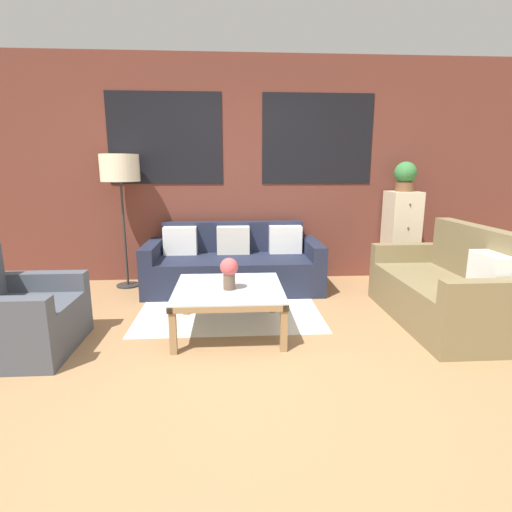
# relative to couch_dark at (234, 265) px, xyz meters

# --- Properties ---
(ground_plane) EXTENTS (16.00, 16.00, 0.00)m
(ground_plane) POSITION_rel_couch_dark_xyz_m (0.13, -1.95, -0.28)
(ground_plane) COLOR #9E754C
(wall_back_brick) EXTENTS (8.40, 0.09, 2.80)m
(wall_back_brick) POSITION_rel_couch_dark_xyz_m (0.13, 0.49, 1.12)
(wall_back_brick) COLOR brown
(wall_back_brick) RESTS_ON ground_plane
(rug) EXTENTS (1.84, 1.45, 0.00)m
(rug) POSITION_rel_couch_dark_xyz_m (-0.05, -0.74, -0.28)
(rug) COLOR silver
(rug) RESTS_ON ground_plane
(couch_dark) EXTENTS (2.08, 0.88, 0.78)m
(couch_dark) POSITION_rel_couch_dark_xyz_m (0.00, 0.00, 0.00)
(couch_dark) COLOR #1E2338
(couch_dark) RESTS_ON ground_plane
(settee_vintage) EXTENTS (0.80, 1.62, 0.92)m
(settee_vintage) POSITION_rel_couch_dark_xyz_m (2.00, -1.24, 0.03)
(settee_vintage) COLOR olive
(settee_vintage) RESTS_ON ground_plane
(armchair_corner) EXTENTS (0.80, 0.86, 0.84)m
(armchair_corner) POSITION_rel_couch_dark_xyz_m (-1.74, -1.63, -0.01)
(armchair_corner) COLOR #474C56
(armchair_corner) RESTS_ON ground_plane
(coffee_table) EXTENTS (0.95, 0.95, 0.41)m
(coffee_table) POSITION_rel_couch_dark_xyz_m (-0.05, -1.33, 0.07)
(coffee_table) COLOR silver
(coffee_table) RESTS_ON ground_plane
(floor_lamp) EXTENTS (0.45, 0.45, 1.60)m
(floor_lamp) POSITION_rel_couch_dark_xyz_m (-1.32, 0.16, 1.12)
(floor_lamp) COLOR #2D2D2D
(floor_lamp) RESTS_ON ground_plane
(drawer_cabinet) EXTENTS (0.37, 0.42, 1.16)m
(drawer_cabinet) POSITION_rel_couch_dark_xyz_m (2.15, 0.20, 0.29)
(drawer_cabinet) COLOR beige
(drawer_cabinet) RESTS_ON ground_plane
(potted_plant) EXTENTS (0.27, 0.27, 0.37)m
(potted_plant) POSITION_rel_couch_dark_xyz_m (2.15, 0.20, 1.06)
(potted_plant) COLOR brown
(potted_plant) RESTS_ON drawer_cabinet
(flower_vase) EXTENTS (0.16, 0.16, 0.28)m
(flower_vase) POSITION_rel_couch_dark_xyz_m (-0.05, -1.38, 0.29)
(flower_vase) COLOR brown
(flower_vase) RESTS_ON coffee_table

